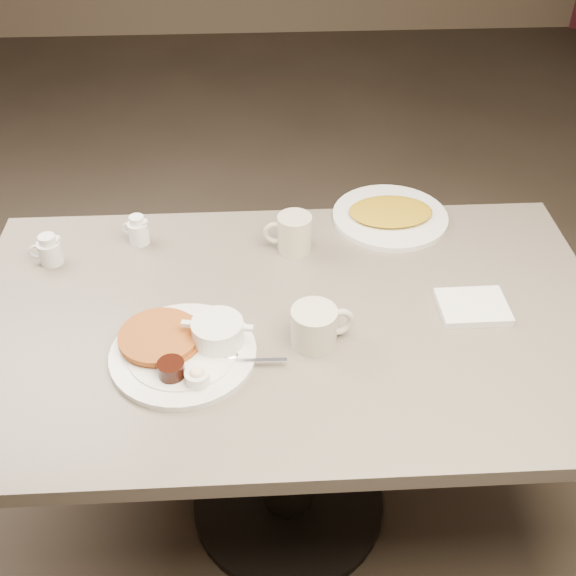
{
  "coord_description": "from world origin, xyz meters",
  "views": [
    {
      "loc": [
        -0.07,
        -1.21,
        1.83
      ],
      "look_at": [
        0.0,
        0.02,
        0.82
      ],
      "focal_mm": 43.87,
      "sensor_mm": 36.0,
      "label": 1
    }
  ],
  "objects_px": {
    "diner_table": "(288,368)",
    "coffee_mug_far": "(293,233)",
    "creamer_left": "(49,250)",
    "hash_plate": "(390,215)",
    "creamer_right": "(138,231)",
    "main_plate": "(186,346)",
    "coffee_mug_near": "(316,326)"
  },
  "relations": [
    {
      "from": "hash_plate",
      "to": "coffee_mug_far",
      "type": "bearing_deg",
      "value": -155.39
    },
    {
      "from": "main_plate",
      "to": "coffee_mug_near",
      "type": "relative_size",
      "value": 2.65
    },
    {
      "from": "coffee_mug_far",
      "to": "main_plate",
      "type": "bearing_deg",
      "value": -124.27
    },
    {
      "from": "coffee_mug_far",
      "to": "creamer_right",
      "type": "relative_size",
      "value": 1.62
    },
    {
      "from": "diner_table",
      "to": "coffee_mug_far",
      "type": "bearing_deg",
      "value": 84.31
    },
    {
      "from": "creamer_right",
      "to": "creamer_left",
      "type": "bearing_deg",
      "value": -160.43
    },
    {
      "from": "diner_table",
      "to": "coffee_mug_near",
      "type": "xyz_separation_m",
      "value": [
        0.06,
        -0.08,
        0.22
      ]
    },
    {
      "from": "diner_table",
      "to": "hash_plate",
      "type": "height_order",
      "value": "hash_plate"
    },
    {
      "from": "creamer_left",
      "to": "coffee_mug_far",
      "type": "bearing_deg",
      "value": 2.1
    },
    {
      "from": "diner_table",
      "to": "creamer_right",
      "type": "distance_m",
      "value": 0.53
    },
    {
      "from": "coffee_mug_near",
      "to": "hash_plate",
      "type": "xyz_separation_m",
      "value": [
        0.25,
        0.47,
        -0.03
      ]
    },
    {
      "from": "diner_table",
      "to": "creamer_right",
      "type": "height_order",
      "value": "creamer_right"
    },
    {
      "from": "hash_plate",
      "to": "diner_table",
      "type": "bearing_deg",
      "value": -127.68
    },
    {
      "from": "diner_table",
      "to": "creamer_left",
      "type": "bearing_deg",
      "value": 157.69
    },
    {
      "from": "coffee_mug_near",
      "to": "creamer_right",
      "type": "bearing_deg",
      "value": 137.04
    },
    {
      "from": "main_plate",
      "to": "creamer_right",
      "type": "relative_size",
      "value": 5.07
    },
    {
      "from": "diner_table",
      "to": "main_plate",
      "type": "relative_size",
      "value": 3.7
    },
    {
      "from": "hash_plate",
      "to": "creamer_left",
      "type": "bearing_deg",
      "value": -170.53
    },
    {
      "from": "diner_table",
      "to": "creamer_left",
      "type": "distance_m",
      "value": 0.67
    },
    {
      "from": "creamer_right",
      "to": "hash_plate",
      "type": "height_order",
      "value": "creamer_right"
    },
    {
      "from": "creamer_left",
      "to": "hash_plate",
      "type": "height_order",
      "value": "creamer_left"
    },
    {
      "from": "hash_plate",
      "to": "creamer_right",
      "type": "bearing_deg",
      "value": -173.86
    },
    {
      "from": "diner_table",
      "to": "hash_plate",
      "type": "xyz_separation_m",
      "value": [
        0.3,
        0.39,
        0.18
      ]
    },
    {
      "from": "main_plate",
      "to": "hash_plate",
      "type": "height_order",
      "value": "main_plate"
    },
    {
      "from": "main_plate",
      "to": "coffee_mug_near",
      "type": "bearing_deg",
      "value": 4.64
    },
    {
      "from": "diner_table",
      "to": "creamer_left",
      "type": "relative_size",
      "value": 16.65
    },
    {
      "from": "main_plate",
      "to": "creamer_left",
      "type": "bearing_deg",
      "value": 136.06
    },
    {
      "from": "diner_table",
      "to": "creamer_left",
      "type": "height_order",
      "value": "creamer_left"
    },
    {
      "from": "main_plate",
      "to": "hash_plate",
      "type": "relative_size",
      "value": 1.27
    },
    {
      "from": "coffee_mug_far",
      "to": "creamer_right",
      "type": "xyz_separation_m",
      "value": [
        -0.4,
        0.05,
        -0.01
      ]
    },
    {
      "from": "diner_table",
      "to": "coffee_mug_far",
      "type": "xyz_separation_m",
      "value": [
        0.03,
        0.26,
        0.22
      ]
    },
    {
      "from": "diner_table",
      "to": "creamer_right",
      "type": "relative_size",
      "value": 18.75
    }
  ]
}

